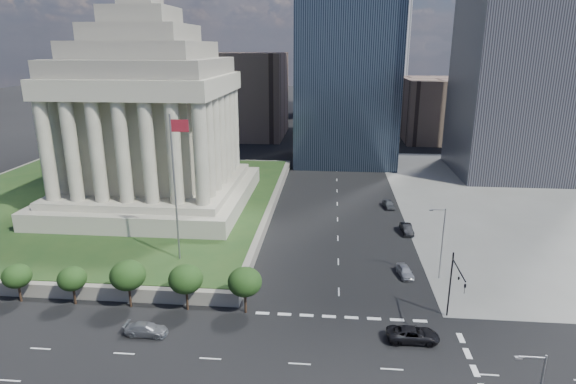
# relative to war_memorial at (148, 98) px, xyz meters

# --- Properties ---
(ground) EXTENTS (500.00, 500.00, 0.00)m
(ground) POSITION_rel_war_memorial_xyz_m (34.00, 52.00, -21.40)
(ground) COLOR black
(ground) RESTS_ON ground
(sidewalk_ne) EXTENTS (68.00, 90.00, 0.03)m
(sidewalk_ne) POSITION_rel_war_memorial_xyz_m (80.00, 12.00, -21.38)
(sidewalk_ne) COLOR slate
(sidewalk_ne) RESTS_ON ground
(plaza_terrace) EXTENTS (66.00, 70.00, 1.80)m
(plaza_terrace) POSITION_rel_war_memorial_xyz_m (-11.00, 2.00, -20.50)
(plaza_terrace) COLOR slate
(plaza_terrace) RESTS_ON ground
(plaza_lawn) EXTENTS (64.00, 68.00, 0.10)m
(plaza_lawn) POSITION_rel_war_memorial_xyz_m (-11.00, 2.00, -19.55)
(plaza_lawn) COLOR #1E3A18
(plaza_lawn) RESTS_ON plaza_terrace
(war_memorial) EXTENTS (34.00, 34.00, 39.00)m
(war_memorial) POSITION_rel_war_memorial_xyz_m (0.00, 0.00, 0.00)
(war_memorial) COLOR gray
(war_memorial) RESTS_ON plaza_lawn
(flagpole) EXTENTS (2.52, 0.24, 20.00)m
(flagpole) POSITION_rel_war_memorial_xyz_m (12.17, -24.00, -8.29)
(flagpole) COLOR slate
(flagpole) RESTS_ON plaza_lawn
(tree_row) EXTENTS (53.00, 4.00, 6.00)m
(tree_row) POSITION_rel_war_memorial_xyz_m (-1.50, -34.00, -18.40)
(tree_row) COLOR black
(tree_row) RESTS_ON ground
(midrise_glass) EXTENTS (26.00, 26.00, 60.00)m
(midrise_glass) POSITION_rel_war_memorial_xyz_m (36.00, 47.00, 8.60)
(midrise_glass) COLOR black
(midrise_glass) RESTS_ON ground
(building_filler_ne) EXTENTS (20.00, 30.00, 20.00)m
(building_filler_ne) POSITION_rel_war_memorial_xyz_m (66.00, 82.00, -11.40)
(building_filler_ne) COLOR brown
(building_filler_ne) RESTS_ON ground
(building_filler_nw) EXTENTS (24.00, 30.00, 28.00)m
(building_filler_nw) POSITION_rel_war_memorial_xyz_m (4.00, 82.00, -7.40)
(building_filler_nw) COLOR brown
(building_filler_nw) RESTS_ON ground
(traffic_signal_ne) EXTENTS (0.30, 5.74, 8.00)m
(traffic_signal_ne) POSITION_rel_war_memorial_xyz_m (46.50, -34.30, -16.15)
(traffic_signal_ne) COLOR black
(traffic_signal_ne) RESTS_ON ground
(street_lamp_north) EXTENTS (2.13, 0.22, 10.00)m
(street_lamp_north) POSITION_rel_war_memorial_xyz_m (47.33, -23.00, -15.74)
(street_lamp_north) COLOR slate
(street_lamp_north) RESTS_ON ground
(pickup_truck) EXTENTS (5.60, 2.68, 1.54)m
(pickup_truck) POSITION_rel_war_memorial_xyz_m (41.74, -38.00, -20.63)
(pickup_truck) COLOR black
(pickup_truck) RESTS_ON ground
(suv_grey) EXTENTS (1.97, 4.74, 1.37)m
(suv_grey) POSITION_rel_war_memorial_xyz_m (13.08, -39.53, -20.72)
(suv_grey) COLOR slate
(suv_grey) RESTS_ON ground
(parked_sedan_near) EXTENTS (4.40, 2.34, 1.43)m
(parked_sedan_near) POSITION_rel_war_memorial_xyz_m (43.00, -22.64, -20.69)
(parked_sedan_near) COLOR #989AA0
(parked_sedan_near) RESTS_ON ground
(parked_sedan_mid) EXTENTS (4.69, 1.94, 1.51)m
(parked_sedan_mid) POSITION_rel_war_memorial_xyz_m (45.50, -6.66, -20.65)
(parked_sedan_mid) COLOR black
(parked_sedan_mid) RESTS_ON ground
(parked_sedan_far) EXTENTS (4.52, 2.37, 1.47)m
(parked_sedan_far) POSITION_rel_war_memorial_xyz_m (43.90, 6.57, -20.67)
(parked_sedan_far) COLOR #4E5154
(parked_sedan_far) RESTS_ON ground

